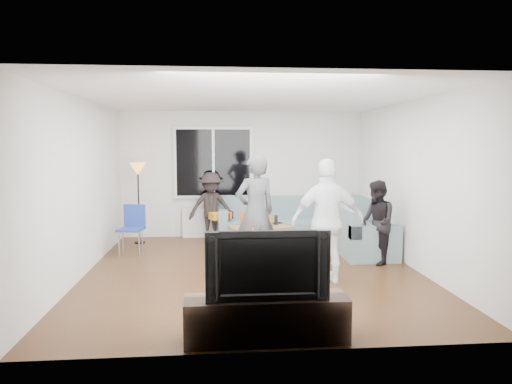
{
  "coord_description": "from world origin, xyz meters",
  "views": [
    {
      "loc": [
        -0.55,
        -6.85,
        1.94
      ],
      "look_at": [
        0.1,
        0.6,
        1.15
      ],
      "focal_mm": 32.31,
      "sensor_mm": 36.0,
      "label": 1
    }
  ],
  "objects": [
    {
      "name": "potted_plant",
      "position": [
        -0.11,
        2.62,
        0.79
      ],
      "size": [
        0.22,
        0.2,
        0.34
      ],
      "primitive_type": "imported",
      "rotation": [
        0.0,
        0.0,
        -0.31
      ],
      "color": "#245A28",
      "rests_on": "radiator"
    },
    {
      "name": "vase",
      "position": [
        -0.84,
        2.62,
        0.71
      ],
      "size": [
        0.19,
        0.19,
        0.18
      ],
      "primitive_type": "imported",
      "rotation": [
        0.0,
        0.0,
        0.1
      ],
      "color": "white",
      "rests_on": "radiator"
    },
    {
      "name": "wall_left",
      "position": [
        -2.52,
        0.0,
        1.3
      ],
      "size": [
        0.04,
        5.5,
        2.6
      ],
      "primitive_type": "cube",
      "color": "silver",
      "rests_on": "ground"
    },
    {
      "name": "bottle_a",
      "position": [
        -0.07,
        1.71,
        0.53
      ],
      "size": [
        0.07,
        0.07,
        0.25
      ],
      "primitive_type": "cylinder",
      "color": "#F65C0E",
      "rests_on": "coffee_table"
    },
    {
      "name": "spectator_right",
      "position": [
        2.02,
        0.26,
        0.68
      ],
      "size": [
        0.53,
        0.67,
        1.35
      ],
      "primitive_type": "imported",
      "rotation": [
        0.0,
        0.0,
        -1.6
      ],
      "color": "black",
      "rests_on": "floor"
    },
    {
      "name": "tv_console",
      "position": [
        -0.07,
        -2.5,
        0.22
      ],
      "size": [
        1.6,
        0.4,
        0.44
      ],
      "primitive_type": "cube",
      "color": "#36231B",
      "rests_on": "floor"
    },
    {
      "name": "sofa_right_section",
      "position": [
        2.02,
        1.22,
        0.42
      ],
      "size": [
        2.0,
        0.85,
        0.85
      ],
      "primitive_type": null,
      "rotation": [
        0.0,
        0.0,
        1.57
      ],
      "color": "slate",
      "rests_on": "floor"
    },
    {
      "name": "window_glass",
      "position": [
        -0.6,
        2.65,
        1.55
      ],
      "size": [
        1.5,
        0.02,
        1.35
      ],
      "primitive_type": "cube",
      "color": "black",
      "rests_on": "window_frame"
    },
    {
      "name": "bottle_d",
      "position": [
        0.45,
        1.51,
        0.52
      ],
      "size": [
        0.07,
        0.07,
        0.24
      ],
      "primitive_type": "cylinder",
      "color": "orange",
      "rests_on": "coffee_table"
    },
    {
      "name": "cushion_red",
      "position": [
        -0.42,
        2.33,
        0.51
      ],
      "size": [
        0.43,
        0.39,
        0.13
      ],
      "primitive_type": "cube",
      "rotation": [
        0.0,
        0.0,
        -0.27
      ],
      "color": "maroon",
      "rests_on": "sofa_back_section"
    },
    {
      "name": "player_right",
      "position": [
        0.99,
        -0.66,
        0.87
      ],
      "size": [
        1.02,
        0.42,
        1.73
      ],
      "primitive_type": "imported",
      "rotation": [
        0.0,
        0.0,
        3.14
      ],
      "color": "white",
      "rests_on": "floor"
    },
    {
      "name": "window_frame",
      "position": [
        -0.6,
        2.69,
        1.55
      ],
      "size": [
        1.62,
        0.06,
        1.47
      ],
      "primitive_type": "cube",
      "color": "white",
      "rests_on": "wall_back"
    },
    {
      "name": "ceiling",
      "position": [
        0.0,
        0.0,
        2.62
      ],
      "size": [
        5.0,
        5.5,
        0.04
      ],
      "primitive_type": "cube",
      "color": "white",
      "rests_on": "ground"
    },
    {
      "name": "sofa_corner",
      "position": [
        2.13,
        2.27,
        0.42
      ],
      "size": [
        0.85,
        0.85,
        0.85
      ],
      "primitive_type": "cube",
      "color": "slate",
      "rests_on": "floor"
    },
    {
      "name": "bottle_b",
      "position": [
        0.14,
        1.48,
        0.5
      ],
      "size": [
        0.08,
        0.08,
        0.21
      ],
      "primitive_type": "cylinder",
      "color": "#1A8F26",
      "rests_on": "coffee_table"
    },
    {
      "name": "spectator_back",
      "position": [
        -0.65,
        2.3,
        0.69
      ],
      "size": [
        0.94,
        0.61,
        1.37
      ],
      "primitive_type": "imported",
      "rotation": [
        0.0,
        0.0,
        0.12
      ],
      "color": "black",
      "rests_on": "floor"
    },
    {
      "name": "floor_lamp",
      "position": [
        -2.05,
        2.17,
        0.78
      ],
      "size": [
        0.32,
        0.32,
        1.56
      ],
      "primitive_type": null,
      "color": "orange",
      "rests_on": "floor"
    },
    {
      "name": "player_left",
      "position": [
        0.06,
        0.19,
        0.88
      ],
      "size": [
        0.75,
        0.61,
        1.77
      ],
      "primitive_type": "imported",
      "rotation": [
        0.0,
        0.0,
        3.48
      ],
      "color": "#48494D",
      "rests_on": "floor"
    },
    {
      "name": "pitcher",
      "position": [
        0.18,
        1.56,
        0.49
      ],
      "size": [
        0.17,
        0.17,
        0.17
      ],
      "primitive_type": "cylinder",
      "color": "maroon",
      "rests_on": "coffee_table"
    },
    {
      "name": "coffee_table",
      "position": [
        0.27,
        1.58,
        0.2
      ],
      "size": [
        1.23,
        0.91,
        0.4
      ],
      "primitive_type": "cube",
      "rotation": [
        0.0,
        0.0,
        0.32
      ],
      "color": "#9C7E4B",
      "rests_on": "floor"
    },
    {
      "name": "window_mullion",
      "position": [
        -0.6,
        2.64,
        1.55
      ],
      "size": [
        0.05,
        0.03,
        1.35
      ],
      "primitive_type": "cube",
      "color": "white",
      "rests_on": "window_frame"
    },
    {
      "name": "wall_right",
      "position": [
        2.52,
        0.0,
        1.3
      ],
      "size": [
        0.04,
        5.5,
        2.6
      ],
      "primitive_type": "cube",
      "color": "silver",
      "rests_on": "ground"
    },
    {
      "name": "radiator",
      "position": [
        -0.6,
        2.65,
        0.31
      ],
      "size": [
        1.3,
        0.12,
        0.62
      ],
      "primitive_type": "cube",
      "color": "silver",
      "rests_on": "floor"
    },
    {
      "name": "cushion_yellow",
      "position": [
        -0.49,
        2.25,
        0.51
      ],
      "size": [
        0.48,
        0.45,
        0.14
      ],
      "primitive_type": "cube",
      "rotation": [
        0.0,
        0.0,
        0.44
      ],
      "color": "gold",
      "rests_on": "sofa_back_section"
    },
    {
      "name": "bottle_e",
      "position": [
        0.58,
        1.73,
        0.49
      ],
      "size": [
        0.07,
        0.07,
        0.18
      ],
      "primitive_type": "cylinder",
      "color": "black",
      "rests_on": "coffee_table"
    },
    {
      "name": "wall_back",
      "position": [
        0.0,
        2.77,
        1.3
      ],
      "size": [
        5.0,
        0.04,
        2.6
      ],
      "primitive_type": "cube",
      "color": "silver",
      "rests_on": "ground"
    },
    {
      "name": "floor",
      "position": [
        0.0,
        0.0,
        -0.02
      ],
      "size": [
        5.0,
        5.5,
        0.04
      ],
      "primitive_type": "cube",
      "color": "#56351C",
      "rests_on": "ground"
    },
    {
      "name": "television",
      "position": [
        -0.07,
        -2.5,
        0.78
      ],
      "size": [
        1.19,
        0.16,
        0.68
      ],
      "primitive_type": "imported",
      "color": "black",
      "rests_on": "tv_console"
    },
    {
      "name": "sofa_back_section",
      "position": [
        0.64,
        2.27,
        0.42
      ],
      "size": [
        2.3,
        0.85,
        0.85
      ],
      "primitive_type": null,
      "color": "slate",
      "rests_on": "floor"
    },
    {
      "name": "side_chair",
      "position": [
        -2.05,
        1.27,
        0.43
      ],
      "size": [
        0.49,
        0.49,
        0.86
      ],
      "primitive_type": null,
      "rotation": [
        0.0,
        0.0,
        -0.25
      ],
      "color": "#233B9A",
      "rests_on": "floor"
    },
    {
      "name": "wall_front",
      "position": [
        0.0,
        -2.77,
        1.3
      ],
      "size": [
        5.0,
        0.04,
        2.6
      ],
      "primitive_type": "cube",
      "color": "silver",
      "rests_on": "ground"
    },
    {
      "name": "bottle_c",
      "position": [
        0.31,
        1.76,
        0.51
      ],
      "size": [
        0.07,
        0.07,
        0.23
      ],
      "primitive_type": "cylinder",
      "color": "black",
      "rests_on": "coffee_table"
    }
  ]
}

